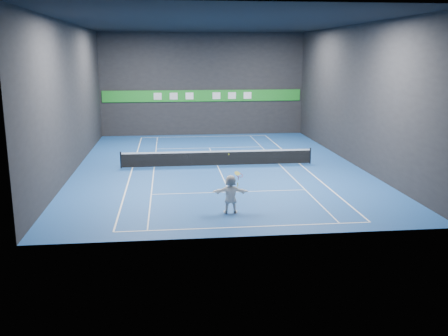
{
  "coord_description": "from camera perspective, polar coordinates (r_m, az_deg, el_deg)",
  "views": [
    {
      "loc": [
        -3.14,
        -31.63,
        7.14
      ],
      "look_at": [
        -0.39,
        -7.19,
        1.5
      ],
      "focal_mm": 40.0,
      "sensor_mm": 36.0,
      "label": 1
    }
  ],
  "objects": [
    {
      "name": "tennis_net",
      "position": [
        32.46,
        -0.75,
        1.18
      ],
      "size": [
        12.5,
        0.1,
        1.07
      ],
      "color": "black",
      "rests_on": "ground"
    },
    {
      "name": "sideline_singles_right",
      "position": [
        33.23,
        6.33,
        0.43
      ],
      "size": [
        0.06,
        23.78,
        0.01
      ],
      "primitive_type": "cube",
      "color": "white",
      "rests_on": "ground"
    },
    {
      "name": "tennis_ball",
      "position": [
        22.47,
        0.54,
        1.56
      ],
      "size": [
        0.07,
        0.07,
        0.07
      ],
      "primitive_type": "sphere",
      "color": "yellow",
      "rests_on": "player"
    },
    {
      "name": "ceiling",
      "position": [
        31.84,
        -0.79,
        16.26
      ],
      "size": [
        26.0,
        26.0,
        0.0
      ],
      "primitive_type": "plane",
      "color": "black",
      "rests_on": "ground"
    },
    {
      "name": "baseline_far",
      "position": [
        44.21,
        -2.28,
        3.62
      ],
      "size": [
        10.98,
        0.08,
        0.01
      ],
      "primitive_type": "cube",
      "color": "white",
      "rests_on": "ground"
    },
    {
      "name": "wall_back",
      "position": [
        44.82,
        -2.44,
        9.53
      ],
      "size": [
        18.0,
        0.1,
        9.0
      ],
      "primitive_type": "cube",
      "color": "black",
      "rests_on": "ground"
    },
    {
      "name": "sideline_doubles_left",
      "position": [
        32.51,
        -10.42,
        0.02
      ],
      "size": [
        0.08,
        23.78,
        0.01
      ],
      "primitive_type": "cube",
      "color": "white",
      "rests_on": "ground"
    },
    {
      "name": "service_line_near",
      "position": [
        26.41,
        0.64,
        -2.76
      ],
      "size": [
        8.23,
        0.06,
        0.01
      ],
      "primitive_type": "cube",
      "color": "white",
      "rests_on": "ground"
    },
    {
      "name": "wall_right",
      "position": [
        33.98,
        14.67,
        8.05
      ],
      "size": [
        0.1,
        26.0,
        9.0
      ],
      "primitive_type": "cube",
      "color": "black",
      "rests_on": "ground"
    },
    {
      "name": "sponsor_banner",
      "position": [
        44.82,
        -2.42,
        8.25
      ],
      "size": [
        17.64,
        0.11,
        1.0
      ],
      "color": "#1E8B27",
      "rests_on": "wall_back"
    },
    {
      "name": "baseline_near",
      "position": [
        21.22,
        2.47,
        -6.74
      ],
      "size": [
        10.98,
        0.08,
        0.01
      ],
      "primitive_type": "cube",
      "color": "white",
      "rests_on": "ground"
    },
    {
      "name": "ground",
      "position": [
        32.58,
        -0.74,
        0.25
      ],
      "size": [
        26.0,
        26.0,
        0.0
      ],
      "primitive_type": "plane",
      "color": "#19468D",
      "rests_on": "ground"
    },
    {
      "name": "center_service_line",
      "position": [
        32.58,
        -0.74,
        0.26
      ],
      "size": [
        0.06,
        12.8,
        0.01
      ],
      "primitive_type": "cube",
      "color": "white",
      "rests_on": "ground"
    },
    {
      "name": "wall_front",
      "position": [
        19.08,
        3.12,
        4.94
      ],
      "size": [
        18.0,
        0.1,
        9.0
      ],
      "primitive_type": "cube",
      "color": "black",
      "rests_on": "ground"
    },
    {
      "name": "wall_left",
      "position": [
        32.28,
        -17.03,
        7.67
      ],
      "size": [
        0.1,
        26.0,
        9.0
      ],
      "primitive_type": "cube",
      "color": "black",
      "rests_on": "ground"
    },
    {
      "name": "tennis_racket",
      "position": [
        22.68,
        1.75,
        -0.96
      ],
      "size": [
        0.51,
        0.4,
        0.76
      ],
      "color": "red",
      "rests_on": "player"
    },
    {
      "name": "sideline_doubles_right",
      "position": [
        33.55,
        8.63,
        0.49
      ],
      "size": [
        0.08,
        23.78,
        0.01
      ],
      "primitive_type": "cube",
      "color": "white",
      "rests_on": "ground"
    },
    {
      "name": "sideline_singles_left",
      "position": [
        32.44,
        -7.99,
        0.08
      ],
      "size": [
        0.06,
        23.78,
        0.01
      ],
      "primitive_type": "cube",
      "color": "white",
      "rests_on": "ground"
    },
    {
      "name": "service_line_far",
      "position": [
        38.82,
        -1.69,
        2.32
      ],
      "size": [
        8.23,
        0.06,
        0.01
      ],
      "primitive_type": "cube",
      "color": "white",
      "rests_on": "ground"
    },
    {
      "name": "player",
      "position": [
        22.79,
        0.76,
        -2.98
      ],
      "size": [
        1.7,
        0.68,
        1.79
      ],
      "primitive_type": "imported",
      "rotation": [
        0.0,
        0.0,
        3.05
      ],
      "color": "white",
      "rests_on": "ground"
    }
  ]
}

